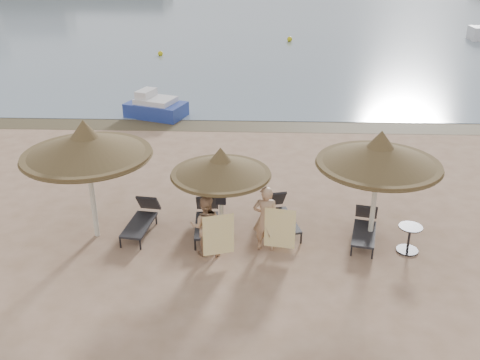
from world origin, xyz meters
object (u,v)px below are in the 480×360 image
object	(u,v)px
person_left	(205,221)
pedal_boat	(155,107)
palapa_left	(86,145)
side_table	(409,239)
palapa_center	(221,167)
lounger_far_right	(365,227)
lounger_near_left	(207,219)
lounger_near_right	(280,214)
person_right	(266,213)
palapa_right	(379,155)
lounger_far_left	(142,218)

from	to	relation	value
person_left	pedal_boat	size ratio (longest dim) A/B	0.65
palapa_left	side_table	world-z (taller)	palapa_left
palapa_center	lounger_far_right	bearing A→B (deg)	0.46
palapa_center	side_table	distance (m)	5.12
lounger_far_right	person_left	world-z (taller)	person_left
palapa_center	lounger_near_left	xyz separation A→B (m)	(-0.43, 0.29, -1.67)
person_left	lounger_near_right	bearing A→B (deg)	-145.79
lounger_near_left	lounger_far_right	xyz separation A→B (m)	(4.21, -0.26, -0.02)
palapa_center	person_left	distance (m)	1.43
person_left	palapa_left	bearing A→B (deg)	-17.42
lounger_near_left	lounger_near_right	size ratio (longest dim) A/B	0.96
lounger_near_right	person_left	bearing A→B (deg)	-157.61
palapa_left	palapa_center	world-z (taller)	palapa_left
side_table	person_right	xyz separation A→B (m)	(-3.64, -0.04, 0.69)
lounger_far_right	palapa_center	bearing A→B (deg)	-166.71
palapa_left	lounger_near_right	xyz separation A→B (m)	(4.93, 0.69, -2.23)
pedal_boat	person_left	bearing A→B (deg)	-53.47
lounger_far_right	person_left	xyz separation A→B (m)	(-4.12, -0.88, 0.59)
palapa_left	person_right	bearing A→B (deg)	-6.25
lounger_near_left	person_right	bearing A→B (deg)	-32.47
palapa_left	person_left	distance (m)	3.53
palapa_left	side_table	xyz separation A→B (m)	(8.15, -0.45, -2.26)
palapa_left	palapa_right	world-z (taller)	palapa_left
side_table	palapa_left	bearing A→B (deg)	176.81
palapa_left	lounger_near_left	size ratio (longest dim) A/B	1.77
lounger_far_right	person_right	size ratio (longest dim) A/B	0.88
side_table	person_right	bearing A→B (deg)	-179.36
palapa_center	lounger_near_left	size ratio (longest dim) A/B	1.39
pedal_boat	lounger_far_left	bearing A→B (deg)	-61.81
lounger_far_left	side_table	distance (m)	7.03
lounger_near_left	lounger_near_right	xyz separation A→B (m)	(2.00, 0.32, 0.00)
lounger_far_right	person_left	bearing A→B (deg)	-155.12
lounger_near_right	pedal_boat	bearing A→B (deg)	103.63
lounger_far_left	pedal_boat	bearing A→B (deg)	105.57
palapa_left	palapa_right	distance (m)	7.27
palapa_right	person_left	distance (m)	4.58
palapa_right	lounger_near_left	xyz separation A→B (m)	(-4.34, 0.37, -2.09)
lounger_far_left	pedal_boat	xyz separation A→B (m)	(-1.46, 9.94, 0.07)
lounger_far_right	pedal_boat	size ratio (longest dim) A/B	0.63
lounger_far_right	lounger_near_left	bearing A→B (deg)	-170.66
lounger_near_left	palapa_right	bearing A→B (deg)	-8.80
side_table	lounger_far_right	bearing A→B (deg)	150.90
lounger_near_left	side_table	size ratio (longest dim) A/B	2.59
lounger_near_left	person_left	distance (m)	1.27
lounger_far_left	pedal_boat	world-z (taller)	pedal_boat
palapa_left	palapa_center	xyz separation A→B (m)	(3.36, 0.08, -0.56)
palapa_right	lounger_far_right	distance (m)	2.12
person_left	pedal_boat	xyz separation A→B (m)	(-3.32, 11.05, -0.50)
pedal_boat	palapa_right	bearing A→B (deg)	-33.83
palapa_left	person_left	world-z (taller)	palapa_left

